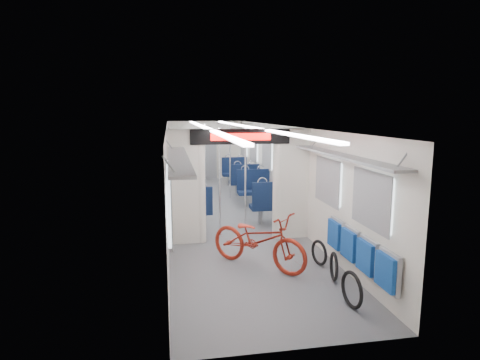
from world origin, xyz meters
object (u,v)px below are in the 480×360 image
Objects in this scene: stanchion_near_left at (220,182)px; bike_hoop_a at (352,291)px; bike_hoop_b at (334,268)px; seat_bay_far_left at (184,175)px; stanchion_far_left at (205,164)px; seat_bay_far_right at (239,174)px; bike_hoop_c at (319,254)px; seat_bay_near_right at (262,193)px; stanchion_near_right at (245,181)px; seat_bay_near_left at (190,198)px; bicycle at (258,240)px; stanchion_far_right at (230,161)px; flip_bench at (358,250)px.

bike_hoop_a is at bearing -70.18° from stanchion_near_left.
seat_bay_far_left is (-2.04, 7.90, 0.34)m from bike_hoop_b.
bike_hoop_b is at bearing -76.00° from stanchion_far_left.
stanchion_near_left is (-1.28, -4.93, 0.59)m from seat_bay_far_right.
seat_bay_near_right reaches higher than bike_hoop_c.
bike_hoop_c is (0.13, 1.55, -0.04)m from bike_hoop_a.
bike_hoop_b is at bearing -72.75° from stanchion_near_right.
seat_bay_near_left is (-2.04, 4.10, 0.34)m from bike_hoop_b.
bicycle is 2.20m from stanchion_near_right.
stanchion_far_left is at bearing 100.95° from stanchion_near_right.
stanchion_far_right is at bearing 96.89° from bike_hoop_c.
bike_hoop_c is at bearing -83.11° from stanchion_far_right.
bike_hoop_c is at bearing 89.45° from bike_hoop_b.
seat_bay_near_left is at bearing -117.35° from seat_bay_far_right.
bike_hoop_c is at bearing -67.89° from stanchion_near_right.
bicycle is at bearing -82.15° from seat_bay_far_left.
stanchion_near_left is at bearing -102.02° from stanchion_far_right.
flip_bench is 4.10× the size of bike_hoop_a.
seat_bay_far_right is (-0.04, 8.61, 0.32)m from bike_hoop_a.
flip_bench reaches higher than bike_hoop_b.
stanchion_far_right is (0.80, 0.44, 0.00)m from stanchion_far_left.
seat_bay_far_right is at bearing 62.65° from seat_bay_near_left.
seat_bay_near_left is 4.07m from seat_bay_far_right.
bike_hoop_a is 0.91m from bike_hoop_b.
bicycle is 1.67m from flip_bench.
bike_hoop_b is 6.20m from stanchion_far_left.
stanchion_near_left is (0.59, -5.12, 0.60)m from seat_bay_far_left.
seat_bay_near_right is 2.17m from stanchion_far_left.
stanchion_far_right is (1.35, 2.29, 0.60)m from seat_bay_near_left.
stanchion_far_left is at bearing 50.19° from bicycle.
seat_bay_far_left reaches higher than seat_bay_near_left.
bike_hoop_a is 1.12× the size of bike_hoop_b.
bike_hoop_b is at bearing -88.75° from seat_bay_far_right.
seat_bay_near_left reaches higher than bike_hoop_c.
stanchion_far_right is at bearing 86.84° from stanchion_near_right.
stanchion_far_right is (-0.69, 5.73, 0.95)m from bike_hoop_c.
stanchion_far_right is at bearing -111.29° from seat_bay_far_right.
stanchion_far_right reaches higher than bicycle.
seat_bay_far_left is 1.88m from seat_bay_far_right.
bike_hoop_c is at bearing -55.59° from stanchion_near_left.
stanchion_near_left is (0.59, -1.31, 0.60)m from seat_bay_near_left.
stanchion_near_right is (-0.71, -1.48, 0.59)m from seat_bay_near_right.
bicycle is 0.81× the size of stanchion_far_left.
seat_bay_near_right is at bearing 90.47° from bike_hoop_a.
bicycle is 0.81× the size of stanchion_near_left.
stanchion_far_right reaches higher than bike_hoop_c.
seat_bay_near_left reaches higher than bicycle.
stanchion_far_left reaches higher than bicycle.
seat_bay_far_left is at bearing 174.25° from seat_bay_far_right.
bike_hoop_b is 0.22× the size of seat_bay_far_left.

